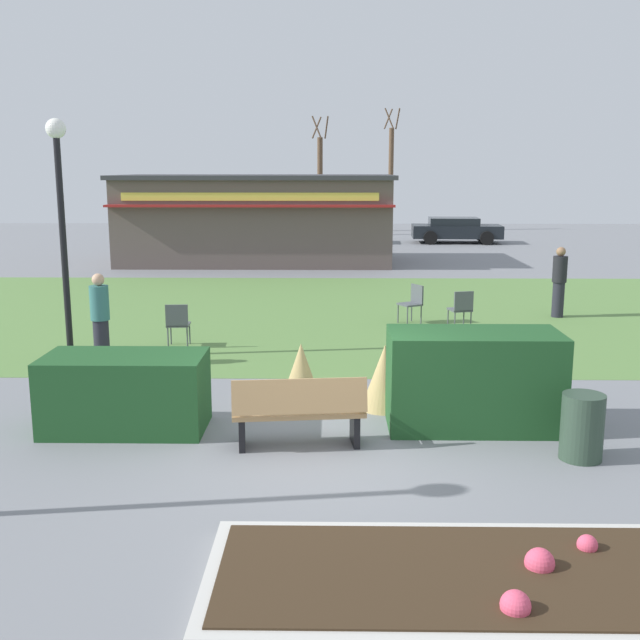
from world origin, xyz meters
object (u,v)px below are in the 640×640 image
at_px(cafe_chair_center, 413,301).
at_px(person_standing, 559,282).
at_px(cafe_chair_west, 178,322).
at_px(person_strolling, 100,319).
at_px(parked_car_west_slot, 229,229).
at_px(tree_right_bg, 391,177).
at_px(trash_bin, 582,427).
at_px(cafe_chair_east, 461,307).
at_px(lamppost_mid, 61,211).
at_px(tree_left_bg, 320,184).
at_px(park_bench, 299,412).
at_px(food_kiosk, 257,219).
at_px(parked_car_east_slot, 456,229).
at_px(parked_car_center_slot, 330,229).

height_order(cafe_chair_center, person_standing, person_standing).
xyz_separation_m(cafe_chair_west, person_strolling, (-1.10, -1.44, 0.33)).
height_order(cafe_chair_center, parked_car_west_slot, parked_car_west_slot).
height_order(cafe_chair_west, parked_car_west_slot, parked_car_west_slot).
xyz_separation_m(cafe_chair_west, tree_right_bg, (6.38, 28.76, 2.49)).
distance_m(trash_bin, cafe_chair_east, 7.53).
bearing_deg(cafe_chair_east, person_standing, 31.43).
relative_size(cafe_chair_center, person_standing, 0.53).
height_order(lamppost_mid, cafe_chair_west, lamppost_mid).
xyz_separation_m(trash_bin, cafe_chair_east, (-0.22, 7.53, 0.11)).
xyz_separation_m(trash_bin, parked_car_west_slot, (-8.03, 27.47, 0.23)).
relative_size(lamppost_mid, parked_car_west_slot, 1.01).
bearing_deg(tree_left_bg, cafe_chair_west, -95.45).
xyz_separation_m(park_bench, trash_bin, (3.49, -0.34, -0.07)).
height_order(food_kiosk, tree_left_bg, tree_left_bg).
bearing_deg(park_bench, tree_left_bg, 90.39).
bearing_deg(cafe_chair_east, parked_car_east_slot, 81.26).
relative_size(trash_bin, person_standing, 0.49).
relative_size(cafe_chair_east, parked_car_west_slot, 0.20).
relative_size(cafe_chair_west, cafe_chair_center, 1.00).
xyz_separation_m(lamppost_mid, person_standing, (10.37, 4.17, -1.90)).
bearing_deg(parked_car_east_slot, park_bench, -103.14).
bearing_deg(tree_right_bg, cafe_chair_center, -93.14).
bearing_deg(cafe_chair_west, park_bench, -64.21).
relative_size(parked_car_west_slot, tree_left_bg, 0.71).
distance_m(park_bench, food_kiosk, 19.69).
relative_size(trash_bin, food_kiosk, 0.08).
bearing_deg(lamppost_mid, park_bench, -45.53).
bearing_deg(parked_car_center_slot, parked_car_west_slot, -179.93).
height_order(trash_bin, parked_car_center_slot, parked_car_center_slot).
height_order(trash_bin, parked_car_east_slot, parked_car_east_slot).
distance_m(person_strolling, parked_car_east_slot, 25.20).
distance_m(cafe_chair_east, person_standing, 3.04).
distance_m(trash_bin, person_standing, 9.42).
bearing_deg(cafe_chair_center, cafe_chair_east, -38.68).
height_order(cafe_chair_east, tree_left_bg, tree_left_bg).
xyz_separation_m(person_standing, tree_right_bg, (-2.12, 25.48, 2.15)).
bearing_deg(person_strolling, tree_left_bg, 113.84).
relative_size(cafe_chair_east, cafe_chair_center, 1.00).
xyz_separation_m(person_strolling, tree_left_bg, (3.53, 26.98, 1.84)).
height_order(cafe_chair_center, parked_car_east_slot, parked_car_east_slot).
distance_m(parked_car_west_slot, tree_left_bg, 6.18).
xyz_separation_m(park_bench, parked_car_east_slot, (6.34, 27.14, 0.16)).
xyz_separation_m(park_bench, tree_right_bg, (3.73, 34.25, 2.54)).
distance_m(park_bench, person_standing, 10.55).
xyz_separation_m(cafe_chair_west, tree_left_bg, (2.44, 25.55, 2.18)).
bearing_deg(food_kiosk, trash_bin, -73.40).
height_order(park_bench, parked_car_center_slot, parked_car_center_slot).
xyz_separation_m(parked_car_west_slot, tree_right_bg, (8.27, 7.11, 2.37)).
bearing_deg(cafe_chair_center, park_bench, -106.01).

